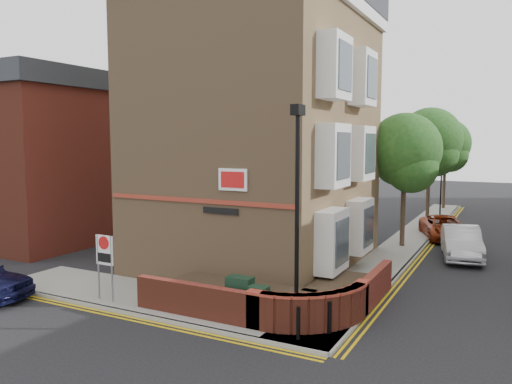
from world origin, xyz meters
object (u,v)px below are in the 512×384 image
object	(u,v)px
utility_cabinet_large	(240,296)
zone_sign	(105,255)
lamppost	(297,216)
silver_car_near	(461,242)

from	to	relation	value
utility_cabinet_large	zone_sign	world-z (taller)	zone_sign
lamppost	silver_car_near	distance (m)	12.46
lamppost	utility_cabinet_large	world-z (taller)	lamppost
zone_sign	silver_car_near	size ratio (longest dim) A/B	0.49
silver_car_near	utility_cabinet_large	bearing A→B (deg)	-124.75
lamppost	utility_cabinet_large	size ratio (longest dim) A/B	5.25
lamppost	silver_car_near	xyz separation A→B (m)	(3.29, 11.74, -2.60)
lamppost	silver_car_near	world-z (taller)	lamppost
utility_cabinet_large	silver_car_near	size ratio (longest dim) A/B	0.27
utility_cabinet_large	zone_sign	bearing A→B (deg)	-170.31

